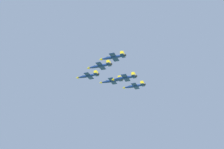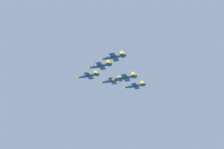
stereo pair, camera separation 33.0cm
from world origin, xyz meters
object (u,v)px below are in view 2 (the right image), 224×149
at_px(jet_right_wingman, 112,81).
at_px(jet_slot_rear, 125,78).
at_px(jet_right_outer, 134,86).
at_px(jet_lead, 88,76).
at_px(jet_left_wingman, 100,66).
at_px(jet_left_outer, 113,57).

bearing_deg(jet_right_wingman, jet_slot_rear, 138.95).
bearing_deg(jet_slot_rear, jet_right_outer, -91.08).
height_order(jet_lead, jet_slot_rear, jet_lead).
bearing_deg(jet_slot_rear, jet_right_wingman, -41.44).
height_order(jet_left_wingman, jet_right_outer, jet_left_wingman).
height_order(jet_left_wingman, jet_slot_rear, jet_left_wingman).
relative_size(jet_right_wingman, jet_slot_rear, 0.99).
distance_m(jet_lead, jet_left_outer, 36.55).
xyz_separation_m(jet_right_wingman, jet_slot_rear, (3.06, -17.97, -5.38)).
height_order(jet_right_wingman, jet_slot_rear, jet_right_wingman).
bearing_deg(jet_right_wingman, jet_left_outer, 110.73).
xyz_separation_m(jet_left_outer, jet_slot_rear, (15.16, 18.09, -3.66)).
distance_m(jet_left_wingman, jet_left_outer, 18.36).
height_order(jet_left_outer, jet_slot_rear, jet_left_outer).
height_order(jet_left_outer, jet_right_outer, jet_right_outer).
relative_size(jet_lead, jet_right_outer, 1.00).
xyz_separation_m(jet_right_outer, jet_slot_rear, (-15.17, -18.09, -4.22)).
bearing_deg(jet_left_outer, jet_lead, -41.31).
distance_m(jet_right_outer, jet_slot_rear, 23.98).
height_order(jet_lead, jet_right_outer, jet_lead).
relative_size(jet_lead, jet_left_wingman, 0.97).
bearing_deg(jet_left_wingman, jet_slot_rear, -139.49).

